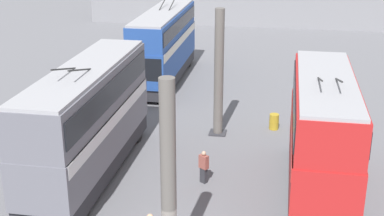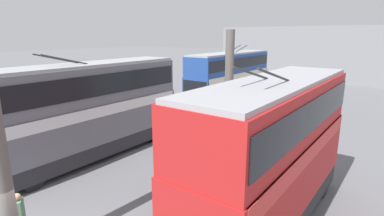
# 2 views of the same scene
# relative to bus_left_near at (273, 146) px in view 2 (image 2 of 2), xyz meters

# --- Properties ---
(depot_back_wall) EXTENTS (0.50, 36.00, 7.80)m
(depot_back_wall) POSITION_rel_bus_left_near_xyz_m (35.36, 5.13, 0.92)
(depot_back_wall) COLOR gray
(depot_back_wall) RESTS_ON ground_plane
(support_column_far) EXTENTS (0.92, 0.92, 6.93)m
(support_column_far) POSITION_rel_bus_left_near_xyz_m (5.90, 5.13, 0.36)
(support_column_far) COLOR #605B56
(support_column_far) RESTS_ON ground_plane
(bus_left_near) EXTENTS (9.10, 2.54, 5.86)m
(bus_left_near) POSITION_rel_bus_left_near_xyz_m (0.00, 0.00, 0.00)
(bus_left_near) COLOR black
(bus_left_near) RESTS_ON ground_plane
(bus_right_mid) EXTENTS (11.00, 2.54, 5.81)m
(bus_right_mid) POSITION_rel_bus_left_near_xyz_m (0.01, 10.27, -0.03)
(bus_right_mid) COLOR black
(bus_right_mid) RESTS_ON ground_plane
(bus_right_far) EXTENTS (11.18, 2.54, 5.66)m
(bus_right_far) POSITION_rel_bus_left_near_xyz_m (15.06, 10.27, -0.11)
(bus_right_far) COLOR black
(bus_right_far) RESTS_ON ground_plane
(person_aisle_midway) EXTENTS (0.43, 0.48, 1.55)m
(person_aisle_midway) POSITION_rel_bus_left_near_xyz_m (0.14, 5.01, -2.17)
(person_aisle_midway) COLOR #2D2D33
(person_aisle_midway) RESTS_ON ground_plane
(oil_drum) EXTENTS (0.56, 0.56, 0.89)m
(oil_drum) POSITION_rel_bus_left_near_xyz_m (7.09, 2.11, -2.53)
(oil_drum) COLOR #B28E23
(oil_drum) RESTS_ON ground_plane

